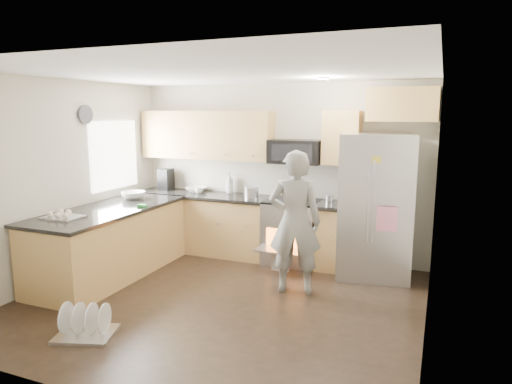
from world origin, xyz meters
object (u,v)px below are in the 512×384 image
at_px(stove_range, 293,217).
at_px(person, 295,222).
at_px(refrigerator, 374,206).
at_px(dish_rack, 86,327).

bearing_deg(stove_range, person, -71.07).
bearing_deg(refrigerator, dish_rack, -140.29).
distance_m(stove_range, dish_rack, 3.21).
height_order(refrigerator, person, refrigerator).
distance_m(person, dish_rack, 2.56).
relative_size(stove_range, dish_rack, 2.75).
distance_m(stove_range, person, 1.13).
xyz_separation_m(stove_range, dish_rack, (-1.20, -2.92, -0.59)).
bearing_deg(person, refrigerator, -145.70).
xyz_separation_m(refrigerator, person, (-0.80, -0.92, -0.08)).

